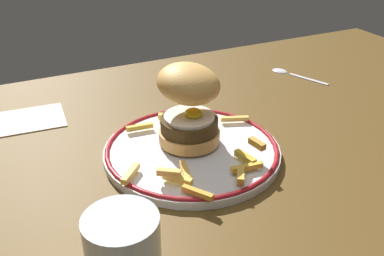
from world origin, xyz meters
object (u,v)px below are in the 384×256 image
Objects in this scene: dinner_plate at (192,150)px; burger at (189,103)px; spoon at (286,71)px; napkin at (31,119)px.

burger is at bearing 74.91° from dinner_plate.
burger reaches higher than spoon.
burger is at bearing -44.13° from napkin.
spoon is at bearing 30.36° from burger.
napkin is (-20.76, 20.14, -7.37)cm from burger.
spoon is at bearing 32.82° from dinner_plate.
spoon is at bearing -1.25° from napkin.
burger reaches higher than napkin.
dinner_plate is 30.17cm from napkin.
dinner_plate is 2.39× the size of napkin.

